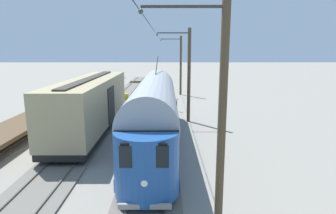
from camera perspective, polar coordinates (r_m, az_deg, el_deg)
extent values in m
plane|color=gray|center=(22.51, -14.59, -4.37)|extent=(220.00, 220.00, 0.00)
cube|color=#666059|center=(21.80, -2.29, -4.37)|extent=(2.80, 80.00, 0.10)
cube|color=#59544C|center=(21.82, -4.18, -4.14)|extent=(0.07, 80.00, 0.08)
cube|color=#59544C|center=(21.76, -0.40, -4.15)|extent=(0.07, 80.00, 0.08)
cube|color=#2D2316|center=(53.28, -1.05, 5.24)|extent=(2.50, 0.24, 0.08)
cube|color=#2D2316|center=(52.64, -1.06, 5.16)|extent=(2.50, 0.24, 0.08)
cube|color=#2D2316|center=(51.99, -1.07, 5.08)|extent=(2.50, 0.24, 0.08)
cube|color=#2D2316|center=(51.34, -1.08, 4.99)|extent=(2.50, 0.24, 0.08)
cube|color=#2D2316|center=(50.70, -1.09, 4.91)|extent=(2.50, 0.24, 0.08)
cube|color=#666059|center=(22.49, -14.60, -4.25)|extent=(2.80, 80.00, 0.10)
cube|color=#59544C|center=(22.66, -16.37, -3.99)|extent=(0.07, 80.00, 0.08)
cube|color=#59544C|center=(22.30, -12.82, -4.05)|extent=(0.07, 80.00, 0.08)
cube|color=#2D2316|center=(53.57, -6.19, 5.21)|extent=(2.50, 0.24, 0.08)
cube|color=#2D2316|center=(52.93, -6.26, 5.13)|extent=(2.50, 0.24, 0.08)
cube|color=#2D2316|center=(52.28, -6.34, 5.05)|extent=(2.50, 0.24, 0.08)
cube|color=#2D2316|center=(51.64, -6.41, 4.96)|extent=(2.50, 0.24, 0.08)
cube|color=#2D2316|center=(51.00, -6.49, 4.88)|extent=(2.50, 0.24, 0.08)
cube|color=#666059|center=(24.13, -25.69, -3.97)|extent=(2.80, 80.00, 0.10)
cube|color=#59544C|center=(24.43, -27.23, -3.71)|extent=(0.07, 80.00, 0.08)
cube|color=#59544C|center=(23.81, -24.15, -3.81)|extent=(0.07, 80.00, 0.08)
cube|color=#2D2316|center=(54.28, -11.24, 5.14)|extent=(2.50, 0.24, 0.08)
cube|color=#2D2316|center=(53.64, -11.37, 5.06)|extent=(2.50, 0.24, 0.08)
cube|color=#2D2316|center=(53.01, -11.51, 4.97)|extent=(2.50, 0.24, 0.08)
cube|color=#2D2316|center=(52.37, -11.64, 4.89)|extent=(2.50, 0.24, 0.08)
cube|color=#2D2316|center=(51.74, -11.78, 4.80)|extent=(2.50, 0.24, 0.08)
cube|color=#1E4C93|center=(18.34, -2.70, -5.36)|extent=(2.65, 14.38, 0.55)
cube|color=#1E4C93|center=(18.14, -2.72, -3.09)|extent=(2.55, 14.38, 0.95)
cube|color=silver|center=(17.91, -2.75, 0.00)|extent=(2.55, 14.38, 1.05)
cylinder|color=#999EA3|center=(17.81, -2.77, 1.66)|extent=(2.65, 14.09, 2.65)
cylinder|color=#1E4C93|center=(11.29, -4.33, -11.12)|extent=(2.55, 2.55, 2.55)
cylinder|color=#1E4C93|center=(25.06, -2.02, 1.63)|extent=(2.55, 2.55, 2.55)
cube|color=black|center=(9.87, -4.89, -8.25)|extent=(1.63, 0.08, 0.36)
cube|color=black|center=(9.94, -4.88, -10.01)|extent=(1.73, 0.06, 0.80)
cube|color=black|center=(18.01, -6.87, 0.00)|extent=(0.04, 12.08, 0.80)
cube|color=black|center=(17.90, 1.40, 0.01)|extent=(0.04, 12.08, 0.80)
cylinder|color=silver|center=(10.25, -4.83, -15.14)|extent=(0.24, 0.06, 0.24)
cube|color=gray|center=(10.76, -4.71, -19.39)|extent=(1.94, 0.12, 0.20)
cylinder|color=black|center=(22.31, -2.27, 8.57)|extent=(0.07, 5.19, 1.19)
cylinder|color=black|center=(14.13, -6.48, -11.37)|extent=(0.10, 0.76, 0.76)
cylinder|color=black|center=(14.05, -0.53, -11.44)|extent=(0.10, 0.76, 0.76)
cylinder|color=black|center=(22.85, -4.00, -2.32)|extent=(0.10, 0.76, 0.76)
cylinder|color=black|center=(22.80, -0.39, -2.32)|extent=(0.10, 0.76, 0.76)
cube|color=brown|center=(22.53, -27.62, -3.08)|extent=(2.80, 14.45, 0.25)
cube|color=#33281E|center=(28.69, -21.38, 1.45)|extent=(2.80, 0.10, 0.80)
cylinder|color=black|center=(26.77, -21.31, -0.93)|extent=(0.10, 0.84, 0.84)
cylinder|color=black|center=(27.32, -24.12, -0.92)|extent=(0.10, 0.84, 0.84)
cube|color=tan|center=(21.43, -15.29, 1.20)|extent=(2.90, 13.45, 3.20)
cube|color=#332D28|center=(21.20, -15.53, 5.61)|extent=(0.70, 12.11, 0.08)
cube|color=black|center=(21.82, -15.04, -3.46)|extent=(2.70, 13.45, 0.36)
cube|color=black|center=(21.14, -11.38, 0.54)|extent=(0.06, 2.20, 2.56)
cylinder|color=black|center=(26.11, -10.93, -0.64)|extent=(0.10, 0.84, 0.84)
cylinder|color=black|center=(26.41, -13.99, -0.64)|extent=(0.10, 0.84, 0.84)
cylinder|color=black|center=(17.27, -16.69, -7.32)|extent=(0.10, 0.84, 0.84)
cylinder|color=black|center=(17.73, -21.18, -7.13)|extent=(0.10, 0.84, 0.84)
cylinder|color=#4C3D28|center=(37.78, 2.59, 8.32)|extent=(0.28, 0.28, 7.74)
cylinder|color=#2D2D2D|center=(37.69, 0.60, 13.60)|extent=(2.61, 0.10, 0.10)
sphere|color=#334733|center=(37.69, -1.44, 13.37)|extent=(0.16, 0.16, 0.16)
cylinder|color=#4C3D28|center=(23.50, 4.26, 6.26)|extent=(0.28, 0.28, 7.74)
cylinder|color=#2D2D2D|center=(23.37, 1.09, 14.78)|extent=(2.61, 0.10, 0.10)
sphere|color=#334733|center=(23.37, -2.22, 14.40)|extent=(0.16, 0.16, 0.16)
cylinder|color=#4C3D28|center=(9.44, 10.89, -2.04)|extent=(0.28, 0.28, 7.74)
cylinder|color=#2D2D2D|center=(9.10, 3.18, 19.66)|extent=(2.61, 0.10, 0.10)
sphere|color=#334733|center=(9.10, -5.54, 18.67)|extent=(0.16, 0.16, 0.16)
cylinder|color=black|center=(23.37, -2.22, 14.40)|extent=(0.03, 32.67, 0.03)
cylinder|color=black|center=(37.69, 0.60, 13.60)|extent=(2.61, 0.02, 0.02)
cylinder|color=black|center=(27.85, 1.78, 0.23)|extent=(0.08, 0.08, 1.10)
cylinder|color=red|center=(27.73, 1.79, 1.59)|extent=(0.30, 0.30, 0.03)
cylinder|color=#262626|center=(27.89, 1.41, -0.17)|extent=(0.33, 0.04, 0.54)
cube|color=#B2A519|center=(34.40, -9.53, 2.02)|extent=(1.80, 0.60, 0.80)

